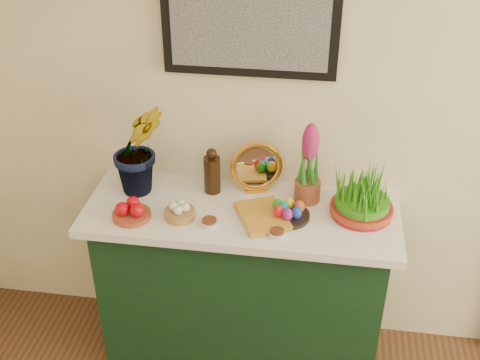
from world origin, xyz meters
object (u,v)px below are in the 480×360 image
at_px(hyacinth_green, 138,135).
at_px(book, 241,219).
at_px(wheatgrass_sabzeh, 363,196).
at_px(mirror, 257,167).
at_px(sideboard, 242,287).

distance_m(hyacinth_green, book, 0.59).
bearing_deg(hyacinth_green, wheatgrass_sabzeh, -31.94).
height_order(mirror, wheatgrass_sabzeh, mirror).
xyz_separation_m(mirror, book, (-0.03, -0.27, -0.10)).
xyz_separation_m(sideboard, hyacinth_green, (-0.48, 0.08, 0.76)).
height_order(hyacinth_green, wheatgrass_sabzeh, hyacinth_green).
bearing_deg(hyacinth_green, mirror, -19.84).
bearing_deg(mirror, hyacinth_green, -170.92).
distance_m(hyacinth_green, mirror, 0.56).
distance_m(mirror, book, 0.29).
bearing_deg(mirror, book, -96.43).
bearing_deg(sideboard, hyacinth_green, 170.28).
bearing_deg(book, hyacinth_green, 134.37).
bearing_deg(mirror, sideboard, -105.12).
xyz_separation_m(sideboard, book, (0.01, -0.11, 0.48)).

